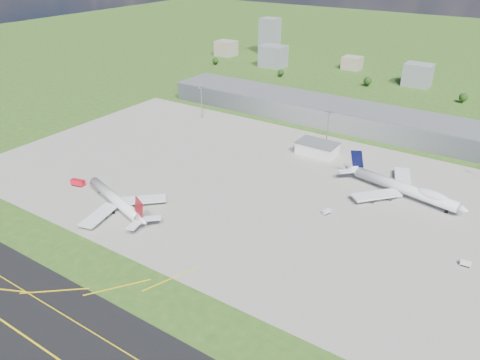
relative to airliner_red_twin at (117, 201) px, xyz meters
The scene contains 22 objects.
ground 182.86m from the airliner_red_twin, 74.75° to the left, with size 1400.00×1400.00×0.00m, color #2D5119.
taxiway 96.60m from the airliner_red_twin, 60.10° to the right, with size 1400.00×60.00×0.06m, color black.
apron 88.32m from the airliner_red_twin, 48.80° to the left, with size 360.00×190.00×0.08m, color gray.
terminal 197.33m from the airliner_red_twin, 75.89° to the left, with size 300.00×42.00×15.00m, color slate.
ops_building 139.08m from the airliner_red_twin, 65.31° to the left, with size 26.00×16.00×8.00m, color silver.
mast_west 151.14m from the airliner_red_twin, 110.16° to the left, with size 3.50×2.00×25.90m.
mast_center 153.38m from the airliner_red_twin, 67.66° to the left, with size 3.50×2.00×25.90m.
airliner_red_twin is the anchor object (origin of this frame).
airliner_blue_quad 159.02m from the airliner_red_twin, 38.28° to the left, with size 73.54×56.91×19.34m.
fire_truck 40.28m from the airliner_red_twin, behind, with size 8.94×5.06×3.72m.
tug_yellow 24.23m from the airliner_red_twin, 55.66° to the left, with size 3.58×3.89×1.71m.
van_white_near 112.02m from the airliner_red_twin, 30.81° to the left, with size 3.70×5.38×2.52m.
van_white_far 173.81m from the airliner_red_twin, 16.82° to the left, with size 4.70×2.63×2.34m.
bldg_far_w 386.70m from the airliner_red_twin, 116.40° to the left, with size 24.00×20.00×18.00m, color gray.
bldg_w 339.13m from the airliner_red_twin, 105.73° to the left, with size 28.00×22.00×24.00m, color slate.
bldg_cw 366.56m from the airliner_red_twin, 91.86° to the left, with size 20.00×18.00×14.00m, color gray.
bldg_c 343.24m from the airliner_red_twin, 78.56° to the left, with size 26.00×20.00×22.00m, color slate.
bldg_tall_w 408.62m from the airliner_red_twin, 108.85° to the left, with size 22.00×20.00×44.00m, color slate.
tree_far_w 333.03m from the airliner_red_twin, 117.14° to the left, with size 7.20×7.20×8.80m.
tree_w 297.87m from the airliner_red_twin, 102.00° to the left, with size 6.75×6.75×8.25m.
tree_c 307.65m from the airliner_red_twin, 84.76° to the left, with size 8.10×8.10×9.90m.
tree_e 323.67m from the airliner_red_twin, 68.60° to the left, with size 7.65×7.65×9.35m.
Camera 1 is at (127.60, -171.65, 128.84)m, focal length 35.00 mm.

